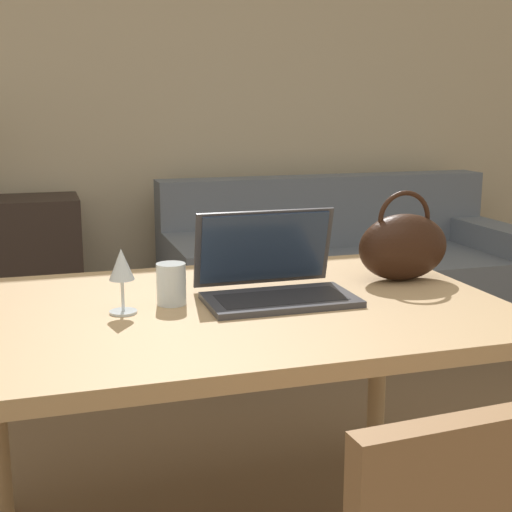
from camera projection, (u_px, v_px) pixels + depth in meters
name	position (u px, v px, depth m)	size (l,w,h in m)	color
wall_back	(96.00, 79.00, 3.85)	(10.00, 0.06, 2.70)	beige
dining_table	(235.00, 334.00, 1.81)	(1.35, 0.92, 0.73)	tan
couch	(343.00, 279.00, 3.88)	(1.92, 0.86, 0.82)	slate
laptop	(273.00, 274.00, 1.85)	(0.38, 0.27, 0.22)	#38383D
drinking_glass	(171.00, 284.00, 1.78)	(0.07, 0.07, 0.10)	silver
wine_glass	(122.00, 269.00, 1.69)	(0.07, 0.07, 0.16)	silver
handbag	(403.00, 246.00, 2.02)	(0.27, 0.14, 0.26)	black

